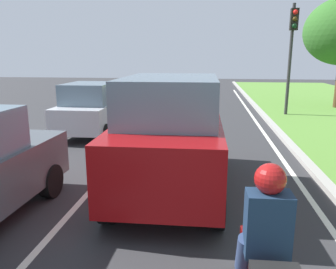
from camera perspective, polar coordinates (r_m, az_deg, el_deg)
ground_plane at (r=12.10m, az=-0.91°, el=0.49°), size 60.00×60.00×0.00m
lane_line_center at (r=12.21m, az=-4.17°, el=0.59°), size 0.12×32.00×0.01m
lane_line_right_edge at (r=12.15m, az=16.15°, el=0.03°), size 0.12×32.00×0.01m
curb_right at (r=12.23m, az=18.48°, el=0.22°), size 0.24×48.00×0.12m
car_suv_ahead at (r=6.60m, az=0.57°, el=0.15°), size 2.03×4.53×2.28m
car_hatchback_far at (r=11.91m, az=-12.77°, el=4.28°), size 1.75×3.71×1.78m
rider_person at (r=3.26m, az=16.49°, el=-14.01°), size 0.51×0.41×1.16m
traffic_light_near_right at (r=16.05m, az=20.34°, el=14.69°), size 0.32×0.50×4.88m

